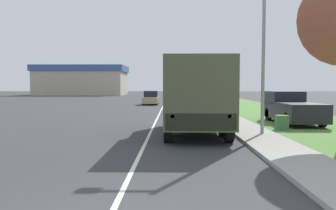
% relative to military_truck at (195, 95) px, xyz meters
% --- Properties ---
extents(ground_plane, '(180.00, 180.00, 0.00)m').
position_rel_military_truck_xyz_m(ground_plane, '(-1.96, 30.22, -1.74)').
color(ground_plane, '#38383A').
extents(lane_centre_stripe, '(0.12, 120.00, 0.00)m').
position_rel_military_truck_xyz_m(lane_centre_stripe, '(-1.96, 30.22, -1.74)').
color(lane_centre_stripe, silver).
rests_on(lane_centre_stripe, ground).
extents(sidewalk_right, '(1.80, 120.00, 0.12)m').
position_rel_military_truck_xyz_m(sidewalk_right, '(2.54, 30.22, -1.68)').
color(sidewalk_right, '#9E9B93').
rests_on(sidewalk_right, ground).
extents(grass_strip_right, '(7.00, 120.00, 0.02)m').
position_rel_military_truck_xyz_m(grass_strip_right, '(6.94, 30.22, -1.73)').
color(grass_strip_right, '#56843D').
rests_on(grass_strip_right, ground).
extents(military_truck, '(2.57, 6.52, 3.19)m').
position_rel_military_truck_xyz_m(military_truck, '(0.00, 0.00, 0.00)').
color(military_truck, '#545B3D').
rests_on(military_truck, ground).
extents(car_nearest_ahead, '(1.80, 3.90, 1.75)m').
position_rel_military_truck_xyz_m(car_nearest_ahead, '(0.16, 11.39, -0.97)').
color(car_nearest_ahead, '#336B3D').
rests_on(car_nearest_ahead, ground).
extents(car_second_ahead, '(1.71, 4.19, 1.56)m').
position_rel_military_truck_xyz_m(car_second_ahead, '(-3.45, 23.28, -1.04)').
color(car_second_ahead, tan).
rests_on(car_second_ahead, ground).
extents(car_third_ahead, '(1.86, 4.64, 1.42)m').
position_rel_military_truck_xyz_m(car_third_ahead, '(-0.21, 32.76, -1.09)').
color(car_third_ahead, '#336B3D').
rests_on(car_third_ahead, ground).
extents(car_fourth_ahead, '(1.80, 3.90, 1.65)m').
position_rel_military_truck_xyz_m(car_fourth_ahead, '(-0.25, 47.03, -1.01)').
color(car_fourth_ahead, '#B7BABF').
rests_on(car_fourth_ahead, ground).
extents(pickup_truck, '(1.97, 5.06, 1.77)m').
position_rel_military_truck_xyz_m(pickup_truck, '(5.75, 4.40, -0.89)').
color(pickup_truck, black).
rests_on(pickup_truck, grass_strip_right).
extents(lamp_post, '(1.69, 0.24, 7.34)m').
position_rel_military_truck_xyz_m(lamp_post, '(2.58, -0.45, 2.73)').
color(lamp_post, gray).
rests_on(lamp_post, sidewalk_right).
extents(utility_box, '(0.55, 0.45, 0.70)m').
position_rel_military_truck_xyz_m(utility_box, '(4.24, 1.46, -1.37)').
color(utility_box, '#3D7042').
rests_on(utility_box, grass_strip_right).
extents(building_distant, '(20.80, 11.65, 6.86)m').
position_rel_military_truck_xyz_m(building_distant, '(-22.43, 63.26, 1.73)').
color(building_distant, '#B2A893').
rests_on(building_distant, ground).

